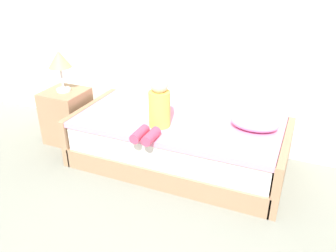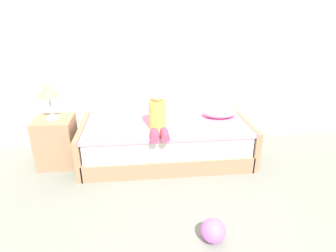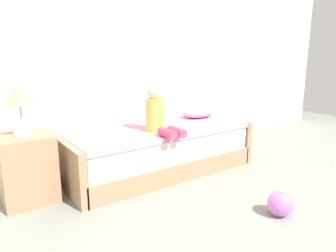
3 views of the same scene
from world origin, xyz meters
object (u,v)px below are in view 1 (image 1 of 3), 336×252
object	(u,v)px
bed	(178,143)
table_lamp	(59,61)
pillow	(255,123)
nightstand	(67,116)
child_figure	(157,108)

from	to	relation	value
bed	table_lamp	xyz separation A→B (m)	(-1.35, -0.00, 0.69)
pillow	nightstand	bearing A→B (deg)	-177.18
bed	child_figure	bearing A→B (deg)	-116.74
bed	pillow	distance (m)	0.79
nightstand	table_lamp	world-z (taller)	table_lamp
nightstand	bed	bearing A→B (deg)	0.08
nightstand	child_figure	bearing A→B (deg)	-10.40
table_lamp	pillow	size ratio (longest dim) A/B	1.02
table_lamp	bed	bearing A→B (deg)	0.08
child_figure	pillow	distance (m)	0.91
nightstand	child_figure	world-z (taller)	child_figure
nightstand	table_lamp	distance (m)	0.64
child_figure	table_lamp	bearing A→B (deg)	169.60
nightstand	pillow	world-z (taller)	pillow
table_lamp	pillow	bearing A→B (deg)	2.82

